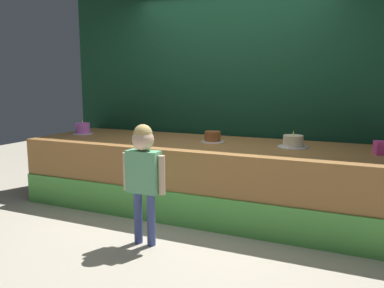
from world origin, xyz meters
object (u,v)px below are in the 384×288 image
donut (145,136)px  cake_center (213,137)px  cake_left (83,129)px  cake_right (293,142)px  child_figure (144,168)px

donut → cake_center: size_ratio=0.40×
cake_left → cake_right: (2.68, 0.06, -0.01)m
donut → cake_left: size_ratio=0.40×
cake_center → donut: bearing=179.0°
child_figure → cake_right: child_figure is taller
donut → cake_right: cake_right is taller
donut → cake_left: (-0.89, -0.07, 0.05)m
donut → cake_right: bearing=-0.3°
donut → cake_left: cake_left is taller
donut → cake_right: size_ratio=0.34×
cake_center → cake_right: cake_right is taller
child_figure → donut: 1.43m
cake_left → cake_right: cake_left is taller
donut → cake_left: bearing=-175.2°
cake_center → cake_right: bearing=0.3°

